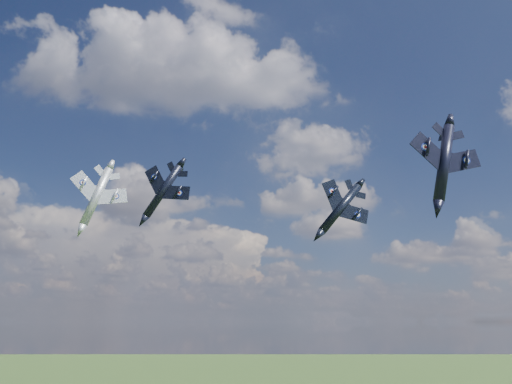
{
  "coord_description": "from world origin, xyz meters",
  "views": [
    {
      "loc": [
        4.91,
        -58.52,
        62.93
      ],
      "look_at": [
        6.51,
        16.89,
        82.61
      ],
      "focal_mm": 35.0,
      "sensor_mm": 36.0,
      "label": 1
    }
  ],
  "objects_px": {
    "jet_left_silver": "(96,196)",
    "jet_right_navy": "(444,163)",
    "jet_lead_navy": "(163,191)",
    "jet_high_navy": "(340,208)"
  },
  "relations": [
    {
      "from": "jet_high_navy",
      "to": "jet_right_navy",
      "type": "bearing_deg",
      "value": -90.91
    },
    {
      "from": "jet_left_silver",
      "to": "jet_right_navy",
      "type": "bearing_deg",
      "value": -38.58
    },
    {
      "from": "jet_lead_navy",
      "to": "jet_left_silver",
      "type": "xyz_separation_m",
      "value": [
        -11.13,
        3.65,
        0.01
      ]
    },
    {
      "from": "jet_right_navy",
      "to": "jet_high_navy",
      "type": "bearing_deg",
      "value": 91.49
    },
    {
      "from": "jet_right_navy",
      "to": "jet_high_navy",
      "type": "xyz_separation_m",
      "value": [
        -6.73,
        33.46,
        1.72
      ]
    },
    {
      "from": "jet_left_silver",
      "to": "jet_lead_navy",
      "type": "bearing_deg",
      "value": -35.83
    },
    {
      "from": "jet_lead_navy",
      "to": "jet_right_navy",
      "type": "relative_size",
      "value": 0.88
    },
    {
      "from": "jet_lead_navy",
      "to": "jet_high_navy",
      "type": "distance_m",
      "value": 35.84
    },
    {
      "from": "jet_lead_navy",
      "to": "jet_left_silver",
      "type": "relative_size",
      "value": 0.91
    },
    {
      "from": "jet_right_navy",
      "to": "jet_left_silver",
      "type": "relative_size",
      "value": 1.04
    }
  ]
}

